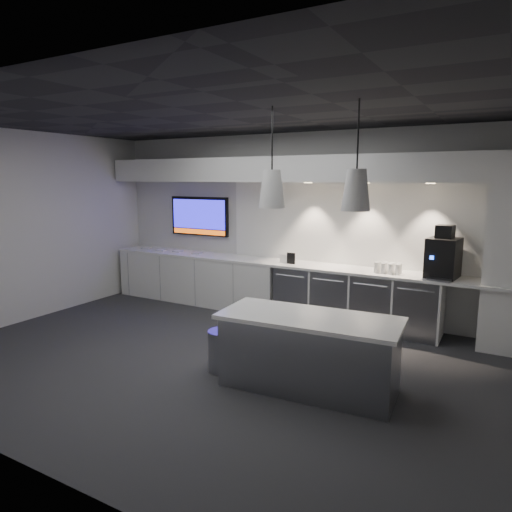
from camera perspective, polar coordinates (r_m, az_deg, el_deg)
The scene contains 27 objects.
floor at distance 5.95m, azimuth -5.87°, elevation -12.69°, with size 7.00×7.00×0.00m, color #2B2B2D.
ceiling at distance 5.55m, azimuth -6.43°, elevation 17.27°, with size 7.00×7.00×0.00m, color black.
wall_back at distance 7.72m, azimuth 4.66°, elevation 4.00°, with size 7.00×7.00×0.00m, color silver.
wall_front at distance 3.83m, azimuth -28.27°, elevation -2.96°, with size 7.00×7.00×0.00m, color silver.
wall_left at distance 8.09m, azimuth -26.86°, elevation 3.25°, with size 7.00×7.00×0.00m, color silver.
back_counter at distance 7.51m, azimuth 3.56°, elevation -0.92°, with size 6.80×0.65×0.04m, color white.
left_base_cabinets at distance 8.49m, azimuth -7.19°, elevation -2.83°, with size 3.30×0.63×0.86m, color white.
fridge_unit_a at distance 7.51m, azimuth 5.25°, elevation -4.50°, with size 0.60×0.61×0.85m, color gray.
fridge_unit_b at distance 7.29m, azimuth 9.79°, elevation -5.05°, with size 0.60×0.61×0.85m, color gray.
fridge_unit_c at distance 7.11m, azimuth 14.60°, elevation -5.59°, with size 0.60×0.61×0.85m, color gray.
fridge_unit_d at distance 6.99m, azimuth 19.63°, elevation -6.12°, with size 0.60×0.61×0.85m, color gray.
backsplash at distance 7.28m, azimuth 13.23°, elevation 3.83°, with size 4.60×0.03×1.30m, color white.
soffit at distance 7.41m, azimuth 3.77°, elevation 10.75°, with size 6.90×0.60×0.40m, color white.
column at distance 6.76m, azimuth 28.97°, elevation 0.29°, with size 0.55×0.55×2.60m, color white.
wall_tv at distance 8.63m, azimuth -7.08°, elevation 4.96°, with size 1.25×0.07×0.72m.
island at distance 5.06m, azimuth 6.60°, elevation -11.84°, with size 1.98×0.95×0.82m.
bin at distance 5.54m, azimuth -4.19°, elevation -11.70°, with size 0.35×0.35×0.49m, color gray.
coffee_machine at distance 6.82m, azimuth 22.38°, elevation -0.01°, with size 0.46×0.61×0.73m.
sign_black at distance 7.36m, azimuth 4.40°, elevation -0.29°, with size 0.14×0.02×0.18m, color black.
sign_white at distance 7.43m, azimuth 3.62°, elevation -0.33°, with size 0.18×0.02×0.14m, color white.
cup_cluster at distance 6.89m, azimuth 16.16°, elevation -1.45°, with size 0.38×0.18×0.15m, color white, non-canonical shape.
tray_a at distance 9.13m, azimuth -13.55°, elevation 0.93°, with size 0.16×0.16×0.03m, color #BCBCBC.
tray_b at distance 8.84m, azimuth -11.79°, elevation 0.71°, with size 0.16×0.16×0.03m, color #BCBCBC.
tray_c at distance 8.65m, azimuth -9.73°, elevation 0.58°, with size 0.16×0.16×0.03m, color #BCBCBC.
tray_d at distance 8.39m, azimuth -7.39°, elevation 0.36°, with size 0.16×0.16×0.03m, color #BCBCBC.
pendant_left at distance 4.90m, azimuth 2.00°, elevation 8.41°, with size 0.28×0.28×1.10m.
pendant_right at distance 4.55m, azimuth 12.41°, elevation 8.10°, with size 0.28×0.28×1.10m.
Camera 1 is at (3.19, -4.49, 2.26)m, focal length 32.00 mm.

